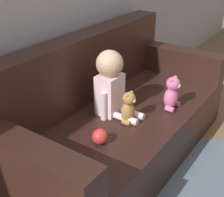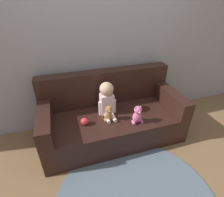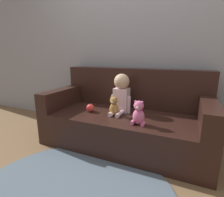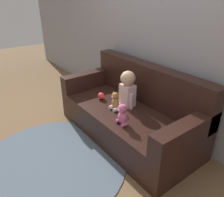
{
  "view_description": "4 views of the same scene",
  "coord_description": "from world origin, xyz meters",
  "views": [
    {
      "loc": [
        -1.61,
        -1.03,
        1.47
      ],
      "look_at": [
        -0.15,
        -0.02,
        0.55
      ],
      "focal_mm": 50.0,
      "sensor_mm": 36.0,
      "label": 1
    },
    {
      "loc": [
        -0.59,
        -1.82,
        1.77
      ],
      "look_at": [
        -0.02,
        -0.03,
        0.65
      ],
      "focal_mm": 28.0,
      "sensor_mm": 36.0,
      "label": 2
    },
    {
      "loc": [
        0.65,
        -1.82,
        1.04
      ],
      "look_at": [
        -0.13,
        -0.08,
        0.57
      ],
      "focal_mm": 28.0,
      "sensor_mm": 36.0,
      "label": 3
    },
    {
      "loc": [
        1.78,
        -1.54,
        1.67
      ],
      "look_at": [
        -0.12,
        -0.13,
        0.51
      ],
      "focal_mm": 35.0,
      "sensor_mm": 36.0,
      "label": 4
    }
  ],
  "objects": [
    {
      "name": "teddy_bear_brown",
      "position": [
        -0.09,
        -0.11,
        0.48
      ],
      "size": [
        0.13,
        0.1,
        0.21
      ],
      "color": "#AD7A3D",
      "rests_on": "couch"
    },
    {
      "name": "wall_back",
      "position": [
        0.0,
        0.51,
        1.3
      ],
      "size": [
        8.0,
        0.05,
        2.6
      ],
      "color": "#93939E",
      "rests_on": "ground_plane"
    },
    {
      "name": "ground_plane",
      "position": [
        0.0,
        0.0,
        0.0
      ],
      "size": [
        12.0,
        12.0,
        0.0
      ],
      "primitive_type": "plane",
      "color": "brown"
    },
    {
      "name": "plush_toy_side",
      "position": [
        0.24,
        -0.26,
        0.49
      ],
      "size": [
        0.14,
        0.11,
        0.24
      ],
      "color": "#DB6699",
      "rests_on": "couch"
    },
    {
      "name": "couch",
      "position": [
        0.0,
        0.07,
        0.3
      ],
      "size": [
        1.86,
        0.86,
        0.88
      ],
      "color": "black",
      "rests_on": "ground_plane"
    },
    {
      "name": "person_baby",
      "position": [
        -0.06,
        0.05,
        0.61
      ],
      "size": [
        0.24,
        0.34,
        0.45
      ],
      "color": "silver",
      "rests_on": "couch"
    },
    {
      "name": "toy_ball",
      "position": [
        -0.4,
        -0.11,
        0.43
      ],
      "size": [
        0.09,
        0.09,
        0.09
      ],
      "color": "red",
      "rests_on": "couch"
    }
  ]
}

